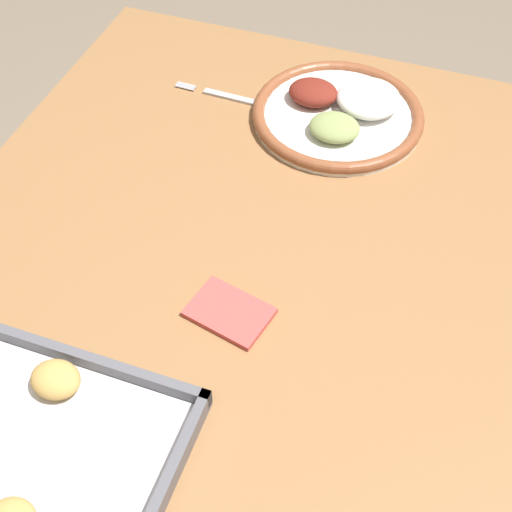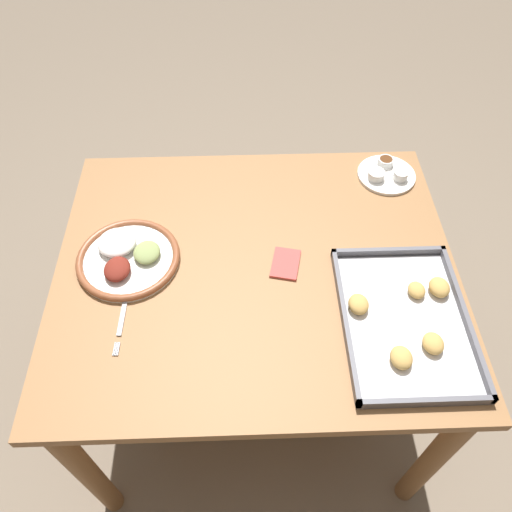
{
  "view_description": "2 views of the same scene",
  "coord_description": "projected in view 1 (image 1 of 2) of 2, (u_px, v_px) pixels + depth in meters",
  "views": [
    {
      "loc": [
        -0.21,
        0.57,
        1.5
      ],
      "look_at": [
        -0.01,
        0.0,
        0.79
      ],
      "focal_mm": 50.0,
      "sensor_mm": 36.0,
      "label": 1
    },
    {
      "loc": [
        0.81,
        -0.03,
        1.82
      ],
      "look_at": [
        -0.01,
        0.0,
        0.79
      ],
      "focal_mm": 35.0,
      "sensor_mm": 36.0,
      "label": 2
    }
  ],
  "objects": [
    {
      "name": "fork",
      "position": [
        235.0,
        98.0,
        1.19
      ],
      "size": [
        0.19,
        0.02,
        0.0
      ],
      "rotation": [
        0.0,
        0.0,
        -0.03
      ],
      "color": "#B2B2B7",
      "rests_on": "dining_table"
    },
    {
      "name": "dinner_plate",
      "position": [
        340.0,
        112.0,
        1.15
      ],
      "size": [
        0.28,
        0.28,
        0.05
      ],
      "color": "white",
      "rests_on": "dining_table"
    },
    {
      "name": "dining_table",
      "position": [
        251.0,
        318.0,
        1.05
      ],
      "size": [
        0.91,
        1.08,
        0.76
      ],
      "color": "olive",
      "rests_on": "ground_plane"
    },
    {
      "name": "napkin",
      "position": [
        230.0,
        312.0,
        0.91
      ],
      "size": [
        0.11,
        0.09,
        0.01
      ],
      "color": "#CC4C47",
      "rests_on": "dining_table"
    },
    {
      "name": "ground_plane",
      "position": [
        253.0,
        491.0,
        1.54
      ],
      "size": [
        8.0,
        8.0,
        0.0
      ],
      "primitive_type": "plane",
      "color": "#7A6B59"
    }
  ]
}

